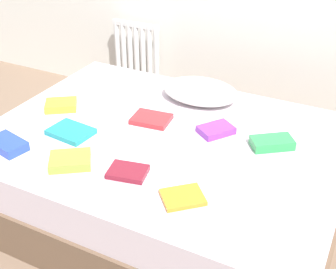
{
  "coord_description": "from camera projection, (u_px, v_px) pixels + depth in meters",
  "views": [
    {
      "loc": [
        0.99,
        -1.89,
        1.8
      ],
      "look_at": [
        0.0,
        0.05,
        0.48
      ],
      "focal_mm": 47.83,
      "sensor_mm": 36.0,
      "label": 1
    }
  ],
  "objects": [
    {
      "name": "textbook_red",
      "position": [
        151.0,
        119.0,
        2.63
      ],
      "size": [
        0.24,
        0.19,
        0.03
      ],
      "primitive_type": "cube",
      "rotation": [
        0.0,
        0.0,
        0.11
      ],
      "color": "red",
      "rests_on": "bed"
    },
    {
      "name": "ground_plane",
      "position": [
        164.0,
        205.0,
        2.76
      ],
      "size": [
        8.0,
        8.0,
        0.0
      ],
      "primitive_type": "plane",
      "color": "#7F6651"
    },
    {
      "name": "textbook_teal",
      "position": [
        71.0,
        132.0,
        2.51
      ],
      "size": [
        0.25,
        0.2,
        0.03
      ],
      "primitive_type": "cube",
      "rotation": [
        0.0,
        0.0,
        -0.1
      ],
      "color": "teal",
      "rests_on": "bed"
    },
    {
      "name": "textbook_maroon",
      "position": [
        128.0,
        172.0,
        2.18
      ],
      "size": [
        0.21,
        0.17,
        0.03
      ],
      "primitive_type": "cube",
      "rotation": [
        0.0,
        0.0,
        0.2
      ],
      "color": "maroon",
      "rests_on": "bed"
    },
    {
      "name": "textbook_lime",
      "position": [
        70.0,
        161.0,
        2.25
      ],
      "size": [
        0.26,
        0.25,
        0.04
      ],
      "primitive_type": "cube",
      "rotation": [
        0.0,
        0.0,
        0.61
      ],
      "color": "#8CC638",
      "rests_on": "bed"
    },
    {
      "name": "bed",
      "position": [
        164.0,
        172.0,
        2.63
      ],
      "size": [
        2.0,
        1.5,
        0.5
      ],
      "color": "brown",
      "rests_on": "ground"
    },
    {
      "name": "textbook_green",
      "position": [
        272.0,
        143.0,
        2.39
      ],
      "size": [
        0.25,
        0.23,
        0.05
      ],
      "primitive_type": "cube",
      "rotation": [
        0.0,
        0.0,
        0.63
      ],
      "color": "green",
      "rests_on": "bed"
    },
    {
      "name": "pillow",
      "position": [
        200.0,
        91.0,
        2.86
      ],
      "size": [
        0.49,
        0.36,
        0.12
      ],
      "primitive_type": "ellipsoid",
      "color": "white",
      "rests_on": "bed"
    },
    {
      "name": "textbook_blue",
      "position": [
        7.0,
        144.0,
        2.38
      ],
      "size": [
        0.24,
        0.17,
        0.05
      ],
      "primitive_type": "cube",
      "rotation": [
        0.0,
        0.0,
        -0.22
      ],
      "color": "#2847B7",
      "rests_on": "bed"
    },
    {
      "name": "textbook_purple",
      "position": [
        216.0,
        130.0,
        2.52
      ],
      "size": [
        0.22,
        0.23,
        0.04
      ],
      "primitive_type": "cube",
      "rotation": [
        0.0,
        0.0,
        0.96
      ],
      "color": "purple",
      "rests_on": "bed"
    },
    {
      "name": "radiator",
      "position": [
        137.0,
        57.0,
        3.81
      ],
      "size": [
        0.42,
        0.04,
        0.59
      ],
      "color": "white",
      "rests_on": "ground"
    },
    {
      "name": "textbook_yellow",
      "position": [
        61.0,
        105.0,
        2.77
      ],
      "size": [
        0.24,
        0.23,
        0.05
      ],
      "primitive_type": "cube",
      "rotation": [
        0.0,
        0.0,
        0.6
      ],
      "color": "yellow",
      "rests_on": "bed"
    },
    {
      "name": "textbook_orange",
      "position": [
        183.0,
        197.0,
        2.02
      ],
      "size": [
        0.24,
        0.24,
        0.02
      ],
      "primitive_type": "cube",
      "rotation": [
        0.0,
        0.0,
        0.74
      ],
      "color": "orange",
      "rests_on": "bed"
    }
  ]
}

